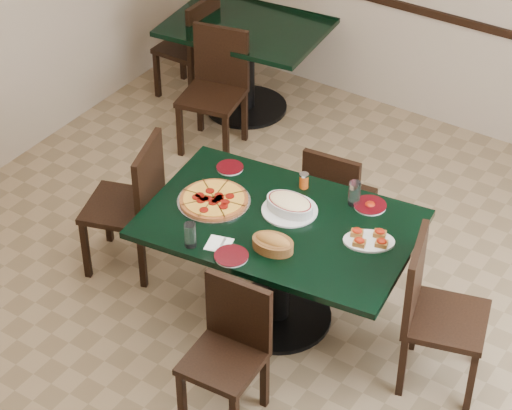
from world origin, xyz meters
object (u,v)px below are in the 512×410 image
Objects in this scene: chair_far at (336,197)px; bruschetta_platter at (369,239)px; pepperoni_pizza at (214,200)px; back_chair_near at (216,83)px; lasagna_casserole at (290,205)px; main_table at (279,246)px; chair_near at (230,345)px; back_chair_left at (194,43)px; chair_right at (432,306)px; chair_left at (134,199)px; bread_basket at (273,243)px; back_table at (246,51)px.

bruschetta_platter is (0.55, -0.63, 0.32)m from chair_far.
pepperoni_pizza is 1.24× the size of bruschetta_platter.
back_chair_near is 2.82× the size of lasagna_casserole.
chair_far is 2.49× the size of lasagna_casserole.
main_table is at bearing -86.00° from lasagna_casserole.
back_chair_near is 1.82m from pepperoni_pizza.
chair_near is 3.40m from back_chair_left.
chair_near reaches higher than bruschetta_platter.
pepperoni_pizza is at bearing 79.09° from chair_right.
lasagna_casserole is 0.52m from bruschetta_platter.
pepperoni_pizza is 1.32× the size of lasagna_casserole.
chair_left is 2.18m from back_chair_left.
bread_basket is (2.10, -2.12, 0.30)m from back_chair_left.
chair_far is 0.72m from lasagna_casserole.
chair_far is (1.49, -1.21, -0.07)m from back_table.
chair_right is at bearing 4.73° from pepperoni_pizza.
back_chair_near is 2.65× the size of bruschetta_platter.
back_chair_left reaches higher than bruschetta_platter.
back_chair_left is (-0.96, 1.96, -0.04)m from chair_left.
chair_near is at bearing 91.42° from chair_far.
chair_left is at bearing -167.32° from lasagna_casserole.
bread_basket is (0.10, -0.34, -0.01)m from lasagna_casserole.
back_table is 2.97× the size of pepperoni_pizza.
main_table is at bearing 77.80° from chair_right.
main_table is 1.74× the size of chair_left.
back_chair_near is (-1.45, 1.42, -0.05)m from main_table.
back_chair_left reaches higher than bread_basket.
main_table is 0.75m from chair_far.
back_table is at bearing 87.00° from back_chair_near.
chair_far is at bearing 93.41° from chair_near.
back_chair_left is at bearing -178.59° from back_table.
back_chair_left reaches higher than back_table.
back_chair_near is at bearing -31.65° from chair_far.
back_table is 1.37× the size of chair_right.
chair_far is at bearing 103.14° from bruschetta_platter.
back_chair_near reaches higher than pepperoni_pizza.
chair_left is at bearing 146.62° from chair_near.
pepperoni_pizza is (1.58, -1.95, 0.28)m from back_chair_left.
chair_near is 3.23× the size of bread_basket.
bruschetta_platter reaches higher than main_table.
chair_left is 1.58m from bruschetta_platter.
lasagna_casserole is (1.53, -1.84, 0.27)m from back_table.
back_table is 3.94× the size of lasagna_casserole.
chair_left is at bearing 78.01° from chair_right.
back_chair_near is at bearing -87.28° from back_table.
back_chair_left is 2.52× the size of bruschetta_platter.
bread_basket is at bearing -70.63° from lasagna_casserole.
main_table is 5.02× the size of lasagna_casserole.
chair_right reaches higher than bread_basket.
pepperoni_pizza is 0.95m from bruschetta_platter.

